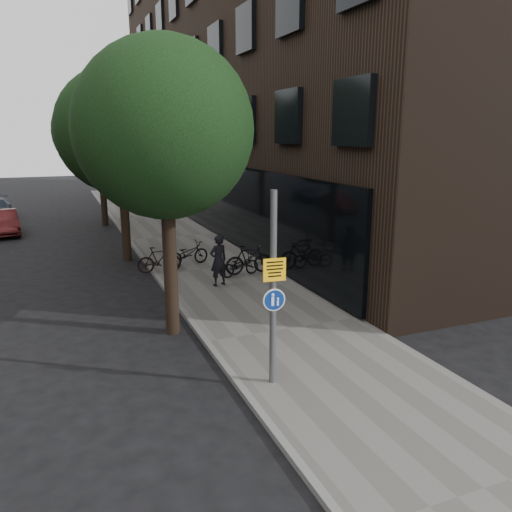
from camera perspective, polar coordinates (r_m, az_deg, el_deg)
ground at (r=10.82m, az=10.34°, el=-15.11°), size 120.00×120.00×0.00m
sidewalk at (r=19.43m, az=-4.88°, el=-1.55°), size 4.50×60.00×0.12m
curb_edge at (r=18.91m, az=-11.40°, el=-2.19°), size 0.15×60.00×0.13m
building_right_dark_brick at (r=33.14m, az=2.74°, el=20.40°), size 12.00×40.00×18.00m
street_tree_near at (r=12.85m, az=-10.20°, el=13.24°), size 4.40×4.40×7.50m
street_tree_mid at (r=21.23m, az=-15.16°, el=13.14°), size 5.00×5.00×7.80m
street_tree_far at (r=30.18m, az=-17.40°, el=13.06°), size 5.00×5.00×7.80m
signpost at (r=10.02m, az=1.96°, el=-3.83°), size 0.47×0.13×4.03m
pedestrian at (r=16.99m, az=-4.31°, el=-0.50°), size 0.72×0.56×1.76m
parked_bike_facade_near at (r=18.21m, az=-1.86°, el=-1.01°), size 1.64×0.83×0.82m
parked_bike_facade_far at (r=18.44m, az=-0.84°, el=-0.37°), size 1.84×0.56×1.10m
parked_bike_curb_near at (r=19.85m, az=-7.79°, el=0.28°), size 1.88×1.09×0.94m
parked_bike_curb_far at (r=18.98m, az=-11.00°, el=-0.40°), size 1.66×0.56×0.99m
parked_car_mid at (r=29.52m, az=-26.89°, el=3.45°), size 1.86×4.02×1.28m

